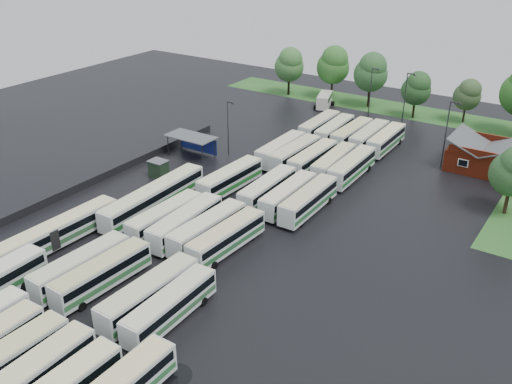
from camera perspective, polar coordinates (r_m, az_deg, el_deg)
The scene contains 47 objects.
ground at distance 70.15m, azimuth -6.84°, elevation -5.01°, with size 160.00×160.00×0.00m, color black.
brick_building at distance 95.54m, azimuth 21.77°, elevation 3.16°, with size 10.07×8.60×5.39m.
wash_shed at distance 94.14m, azimuth -6.37°, elevation 5.32°, with size 8.20×4.20×3.58m.
utility_hut at distance 87.66m, azimuth -9.73°, elevation 2.33°, with size 2.70×2.20×2.62m.
grass_strip_north at distance 121.68m, azimuth 14.08°, elevation 8.00°, with size 80.00×10.00×0.01m, color #2C6224.
west_fence at distance 89.09m, azimuth -14.54°, elevation 1.74°, with size 0.10×50.00×1.20m, color #2D2D30.
bus_r0c2 at distance 54.54m, azimuth -23.86°, elevation -15.36°, with size 2.70×11.81×3.27m.
bus_r0c3 at distance 52.21m, azimuth -21.64°, elevation -16.94°, with size 2.86×12.12×3.36m.
bus_r1c0 at distance 64.67m, azimuth -17.08°, elevation -7.11°, with size 2.99×11.94×3.30m.
bus_r1c1 at distance 62.81m, azimuth -15.16°, elevation -7.90°, with size 2.99×11.94×3.30m.
bus_r1c3 at distance 58.65m, azimuth -10.63°, elevation -9.98°, with size 2.87×12.26×3.40m.
bus_r1c4 at distance 56.84m, azimuth -8.57°, elevation -11.21°, with size 2.75×11.72×3.25m.
bus_r2c0 at distance 72.36m, azimuth -9.04°, elevation -2.50°, with size 2.78×11.78×3.26m.
bus_r2c1 at distance 70.62m, azimuth -7.07°, elevation -3.05°, with size 3.08×12.27×3.39m.
bus_r2c2 at distance 69.02m, azimuth -4.87°, elevation -3.69°, with size 2.99×12.14×3.36m.
bus_r2c3 at distance 67.10m, azimuth -2.98°, elevation -4.58°, with size 3.08×11.98×3.31m.
bus_r3c0 at distance 81.81m, azimuth -2.61°, elevation 1.35°, with size 3.00×12.24×3.38m.
bus_r3c2 at distance 78.82m, azimuth 1.16°, elevation 0.33°, with size 2.78×11.85×3.28m.
bus_r3c3 at distance 77.19m, azimuth 3.24°, elevation -0.30°, with size 2.68×11.72×3.25m.
bus_r3c4 at distance 75.84m, azimuth 5.28°, elevation -0.83°, with size 2.74×12.14×3.37m.
bus_r4c0 at distance 92.35m, azimuth 2.49°, elevation 4.27°, with size 2.68×11.95×3.32m.
bus_r4c1 at distance 90.86m, azimuth 3.92°, elevation 3.86°, with size 2.75×11.97×3.32m.
bus_r4c2 at distance 89.26m, azimuth 5.71°, elevation 3.37°, with size 2.59×11.81×3.28m.
bus_r4c3 at distance 88.10m, azimuth 7.78°, elevation 2.93°, with size 3.04×11.81×3.26m.
bus_r4c4 at distance 86.78m, azimuth 9.56°, elevation 2.49°, with size 2.82×12.23×3.39m.
bus_r5c0 at distance 103.76m, azimuth 6.36°, elevation 6.59°, with size 2.70×11.79×3.27m.
bus_r5c1 at distance 101.89m, azimuth 7.86°, elevation 6.14°, with size 2.96×11.80×3.26m.
bus_r5c2 at distance 100.60m, azimuth 9.55°, elevation 5.77°, with size 2.66×11.81×3.28m.
bus_r5c3 at distance 99.71m, azimuth 11.24°, elevation 5.45°, with size 2.69×11.93×3.31m.
bus_r5c4 at distance 98.89m, azimuth 12.87°, elevation 5.10°, with size 2.67×11.76×3.26m.
artic_bus_west_b at distance 77.54m, azimuth -10.18°, elevation -0.49°, with size 3.12×18.43×3.41m.
artic_bus_west_c at distance 71.83m, azimuth -19.50°, elevation -3.99°, with size 2.91×17.69×3.27m.
minibus at distance 120.13m, azimuth 6.86°, elevation 9.14°, with size 4.27×6.85×2.81m.
tree_north_0 at distance 126.75m, azimuth 3.38°, elevation 12.63°, with size 6.41×6.41×10.62m.
tree_north_1 at distance 124.81m, azimuth 7.77°, elevation 12.51°, with size 6.96×6.96×11.53m.
tree_north_2 at distance 120.25m, azimuth 11.46°, elevation 11.70°, with size 6.90×6.90×11.43m.
tree_north_3 at distance 115.38m, azimuth 15.79°, elevation 9.98°, with size 5.67×5.67×9.40m.
tree_north_4 at distance 116.03m, azimuth 20.43°, elevation 9.14°, with size 5.18×5.18×8.58m.
lamp_post_ne at distance 92.81m, azimuth 18.59°, elevation 5.93°, with size 1.65×0.32×10.74m.
lamp_post_nw at distance 93.59m, azimuth -2.77°, elevation 6.82°, with size 1.40×0.27×9.07m.
lamp_post_back_w at distance 112.94m, azimuth 11.44°, elevation 9.98°, with size 1.54×0.30×10.02m.
lamp_post_back_e at distance 108.92m, azimuth 14.74°, elevation 9.21°, with size 1.61×0.31×10.48m.
puddle_0 at distance 61.81m, azimuth -24.26°, elevation -12.20°, with size 4.69×4.69×0.01m, color black.
puddle_1 at distance 54.47m, azimuth -14.48°, elevation -16.22°, with size 3.17×3.17×0.01m, color black.
puddle_2 at distance 77.38m, azimuth -12.15°, elevation -2.30°, with size 4.95×4.95×0.01m, color black.
puddle_3 at distance 66.09m, azimuth -7.28°, elevation -7.14°, with size 4.34×4.34×0.01m, color black.
puddle_4 at distance 52.20m, azimuth -8.21°, elevation -17.74°, with size 3.20×3.20×0.01m, color black.
Camera 1 is at (40.09, -45.08, 35.80)m, focal length 40.00 mm.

